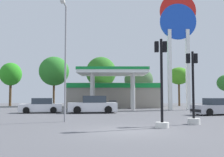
% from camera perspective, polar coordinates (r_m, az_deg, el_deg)
% --- Properties ---
extents(ground_plane, '(90.00, 90.00, 0.00)m').
position_cam_1_polar(ground_plane, '(12.78, 3.31, -11.17)').
color(ground_plane, '#56565B').
rests_on(ground_plane, ground).
extents(gas_station, '(12.60, 12.22, 4.82)m').
position_cam_1_polar(gas_station, '(37.14, 0.20, -3.20)').
color(gas_station, gray).
rests_on(gas_station, ground).
extents(station_pole_sign, '(4.26, 0.56, 13.76)m').
position_cam_1_polar(station_pole_sign, '(32.56, 14.09, 9.21)').
color(station_pole_sign, white).
rests_on(station_pole_sign, ground).
extents(car_0, '(4.33, 2.71, 1.44)m').
position_cam_1_polar(car_0, '(24.73, 21.48, -5.76)').
color(car_0, black).
rests_on(car_0, ground).
extents(car_1, '(4.18, 2.29, 1.42)m').
position_cam_1_polar(car_1, '(26.59, -14.83, -5.75)').
color(car_1, black).
rests_on(car_1, ground).
extents(car_2, '(4.80, 2.52, 1.65)m').
position_cam_1_polar(car_2, '(25.64, -4.06, -5.71)').
color(car_2, black).
rests_on(car_2, ground).
extents(traffic_signal_0, '(0.72, 0.72, 4.26)m').
position_cam_1_polar(traffic_signal_0, '(16.30, 17.09, -4.24)').
color(traffic_signal_0, silver).
rests_on(traffic_signal_0, ground).
extents(traffic_signal_1, '(0.70, 0.71, 4.65)m').
position_cam_1_polar(traffic_signal_1, '(14.15, 10.68, -3.18)').
color(traffic_signal_1, silver).
rests_on(traffic_signal_1, ground).
extents(tree_0, '(3.40, 3.40, 6.85)m').
position_cam_1_polar(tree_0, '(45.03, -20.76, 0.83)').
color(tree_0, brown).
rests_on(tree_0, ground).
extents(tree_1, '(4.67, 4.67, 7.76)m').
position_cam_1_polar(tree_1, '(42.72, -12.20, 1.53)').
color(tree_1, brown).
rests_on(tree_1, ground).
extents(tree_2, '(4.67, 4.67, 7.66)m').
position_cam_1_polar(tree_2, '(41.40, -2.27, 1.35)').
color(tree_2, brown).
rests_on(tree_2, ground).
extents(tree_3, '(4.60, 4.60, 6.14)m').
position_cam_1_polar(tree_3, '(43.14, 5.83, -0.27)').
color(tree_3, brown).
rests_on(tree_3, ground).
extents(tree_4, '(3.30, 3.30, 6.14)m').
position_cam_1_polar(tree_4, '(43.57, 14.22, 0.51)').
color(tree_4, brown).
rests_on(tree_4, ground).
extents(corner_streetlamp, '(0.24, 1.48, 7.56)m').
position_cam_1_polar(corner_streetlamp, '(17.36, -9.93, 5.77)').
color(corner_streetlamp, gray).
rests_on(corner_streetlamp, ground).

